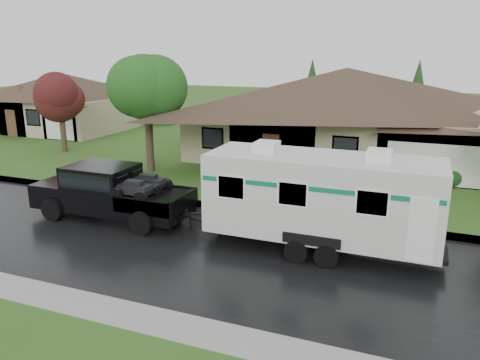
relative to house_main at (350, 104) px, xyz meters
The scene contains 11 objects.
ground 14.48m from the house_main, 99.41° to the right, with size 140.00×140.00×0.00m, color #33591B.
road 16.40m from the house_main, 98.24° to the right, with size 140.00×8.00×0.01m, color black.
curb 12.32m from the house_main, 101.19° to the right, with size 140.00×0.50×0.15m, color gray.
lawn 4.36m from the house_main, 153.11° to the left, with size 140.00×26.00×0.15m, color #33591B.
house_main is the anchor object (origin of this frame).
house_far 24.17m from the house_main, behind, with size 10.80×8.64×5.80m.
tree_left_green 12.36m from the house_main, 143.41° to the right, with size 3.97×3.97×6.57m.
tree_red 18.78m from the house_main, 164.61° to the right, with size 3.15×3.15×5.22m.
shrub_row 5.42m from the house_main, 93.69° to the right, with size 13.60×1.00×1.00m.
pickup_truck 16.39m from the house_main, 117.42° to the right, with size 6.71×2.55×2.24m.
travel_trailer 14.55m from the house_main, 84.61° to the right, with size 8.27×2.91×3.71m.
Camera 1 is at (6.62, -15.74, 6.77)m, focal length 35.00 mm.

